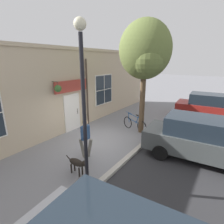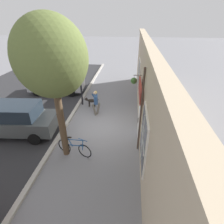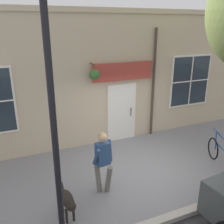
{
  "view_description": "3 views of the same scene",
  "coord_description": "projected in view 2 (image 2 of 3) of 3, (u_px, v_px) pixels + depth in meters",
  "views": [
    {
      "loc": [
        5.04,
        -6.22,
        3.87
      ],
      "look_at": [
        0.01,
        1.07,
        1.24
      ],
      "focal_mm": 28.0,
      "sensor_mm": 36.0,
      "label": 1
    },
    {
      "loc": [
        -1.6,
        8.13,
        5.71
      ],
      "look_at": [
        -0.79,
        0.79,
        1.54
      ],
      "focal_mm": 28.0,
      "sensor_mm": 36.0,
      "label": 2
    },
    {
      "loc": [
        5.52,
        -3.41,
        4.06
      ],
      "look_at": [
        -0.91,
        -0.65,
        1.6
      ],
      "focal_mm": 40.0,
      "sensor_mm": 36.0,
      "label": 3
    }
  ],
  "objects": [
    {
      "name": "dog_on_leash",
      "position": [
        91.0,
        101.0,
        12.07
      ],
      "size": [
        1.04,
        0.27,
        0.67
      ],
      "color": "black",
      "rests_on": "ground_plane"
    },
    {
      "name": "curb_and_road",
      "position": [
        4.0,
        122.0,
        10.55
      ],
      "size": [
        10.1,
        28.0,
        0.12
      ],
      "color": "#B2ADA3",
      "rests_on": "ground_plane"
    },
    {
      "name": "street_tree_by_curb",
      "position": [
        50.0,
        61.0,
        6.15
      ],
      "size": [
        2.64,
        2.37,
        5.83
      ],
      "color": "brown",
      "rests_on": "ground_plane"
    },
    {
      "name": "street_lamp",
      "position": [
        78.0,
        59.0,
        11.02
      ],
      "size": [
        0.32,
        0.32,
        4.89
      ],
      "color": "black",
      "rests_on": "ground_plane"
    },
    {
      "name": "pedestrian_walking",
      "position": [
        96.0,
        101.0,
        10.84
      ],
      "size": [
        0.57,
        0.55,
        1.65
      ],
      "color": "#6B665B",
      "rests_on": "ground_plane"
    },
    {
      "name": "parked_car_mid_block",
      "position": [
        15.0,
        119.0,
        9.12
      ],
      "size": [
        4.42,
        2.18,
        1.75
      ],
      "color": "#474C4C",
      "rests_on": "ground_plane"
    },
    {
      "name": "leaning_bicycle",
      "position": [
        74.0,
        148.0,
        7.94
      ],
      "size": [
        1.69,
        0.5,
        1.0
      ],
      "color": "black",
      "rests_on": "ground_plane"
    },
    {
      "name": "ground_plane",
      "position": [
        100.0,
        128.0,
        9.99
      ],
      "size": [
        90.0,
        90.0,
        0.0
      ],
      "primitive_type": "plane",
      "color": "gray"
    },
    {
      "name": "storefront_facade",
      "position": [
        145.0,
        93.0,
        8.65
      ],
      "size": [
        0.95,
        18.0,
        4.56
      ],
      "color": "#C6B293",
      "rests_on": "ground_plane"
    },
    {
      "name": "parked_car_nearest_curb",
      "position": [
        57.0,
        82.0,
        14.13
      ],
      "size": [
        4.42,
        2.18,
        1.75
      ],
      "color": "#B7B7BC",
      "rests_on": "ground_plane"
    }
  ]
}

